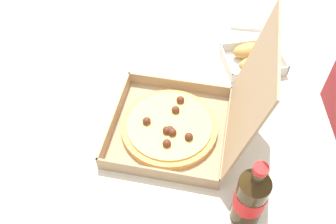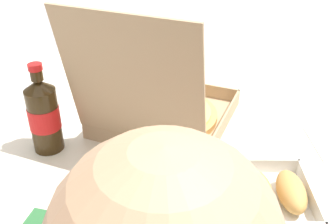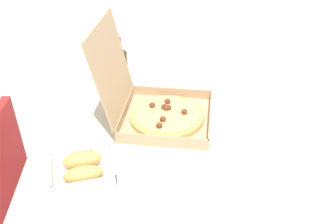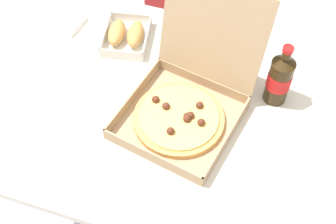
% 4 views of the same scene
% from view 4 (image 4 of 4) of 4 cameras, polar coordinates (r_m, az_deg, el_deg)
% --- Properties ---
extents(ground_plane, '(10.00, 10.00, 0.00)m').
position_cam_4_polar(ground_plane, '(2.06, -0.97, -11.32)').
color(ground_plane, '#B2B2B7').
extents(dining_table, '(1.30, 0.85, 0.72)m').
position_cam_4_polar(dining_table, '(1.50, -1.31, -0.79)').
color(dining_table, silver).
rests_on(dining_table, ground_plane).
extents(chair, '(0.42, 0.42, 0.83)m').
position_cam_4_polar(chair, '(2.06, 3.45, 11.18)').
color(chair, red).
rests_on(chair, ground_plane).
extents(pizza_box_open, '(0.40, 0.45, 0.36)m').
position_cam_4_polar(pizza_box_open, '(1.37, 2.12, 1.12)').
color(pizza_box_open, tan).
rests_on(pizza_box_open, dining_table).
extents(bread_side_box, '(0.18, 0.21, 0.06)m').
position_cam_4_polar(bread_side_box, '(1.61, -5.20, 9.52)').
color(bread_side_box, white).
rests_on(bread_side_box, dining_table).
extents(cola_bottle, '(0.07, 0.07, 0.22)m').
position_cam_4_polar(cola_bottle, '(1.42, 13.67, 4.09)').
color(cola_bottle, '#33230F').
rests_on(cola_bottle, dining_table).
extents(paper_menu, '(0.24, 0.19, 0.00)m').
position_cam_4_polar(paper_menu, '(1.56, -15.65, 4.05)').
color(paper_menu, white).
rests_on(paper_menu, dining_table).
extents(napkin_pile, '(0.12, 0.12, 0.02)m').
position_cam_4_polar(napkin_pile, '(1.71, -12.50, 10.83)').
color(napkin_pile, white).
rests_on(napkin_pile, dining_table).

